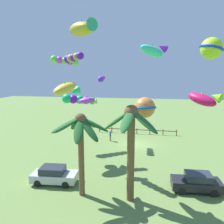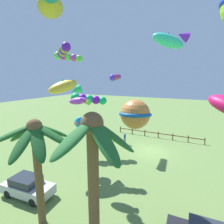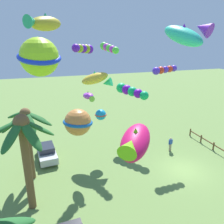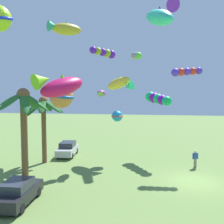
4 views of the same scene
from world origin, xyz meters
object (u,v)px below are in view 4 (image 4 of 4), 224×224
Objects in this scene: palm_tree_2 at (44,112)px; kite_fish_3 at (60,86)px; kite_fish_7 at (101,93)px; kite_fish_8 at (161,15)px; spectator_0 at (195,159)px; kite_ball_2 at (61,97)px; kite_tube_0 at (157,99)px; kite_tube_5 at (186,72)px; parked_car_1 at (68,149)px; palm_tree_0 at (23,112)px; kite_tube_1 at (136,56)px; kite_fish_4 at (65,29)px; kite_ball_10 at (117,116)px; kite_tube_6 at (104,53)px; kite_fish_9 at (120,84)px; parked_car_0 at (18,192)px.

kite_fish_3 is at bearing -151.16° from palm_tree_2.
kite_fish_8 reaches higher than kite_fish_7.
kite_ball_2 is at bearing 115.43° from spectator_0.
kite_tube_0 is at bearing -69.88° from palm_tree_2.
kite_tube_5 is at bearing -134.64° from kite_tube_0.
parked_car_1 is 2.03× the size of kite_fish_7.
palm_tree_0 is 3.89m from palm_tree_2.
kite_fish_4 is (-4.46, 6.54, 2.04)m from kite_tube_1.
palm_tree_0 is 4.27× the size of kite_ball_10.
kite_tube_0 is 1.22× the size of kite_fish_3.
kite_fish_3 reaches higher than kite_ball_10.
kite_fish_3 is 12.12m from kite_fish_4.
kite_ball_2 is at bearing -102.07° from palm_tree_0.
kite_fish_4 is 12.19m from kite_tube_5.
kite_ball_2 is (-5.18, 10.90, 5.78)m from spectator_0.
palm_tree_0 is at bearing 138.98° from kite_tube_6.
parked_car_1 is at bearing 83.32° from kite_tube_5.
kite_fish_9 is (3.36, 7.42, 7.08)m from spectator_0.
palm_tree_2 is 2.26× the size of kite_tube_5.
kite_tube_6 is 1.31× the size of kite_fish_7.
kite_fish_8 is (-5.18, -10.95, 7.10)m from palm_tree_2.
parked_car_0 is (-9.01, -2.30, -4.30)m from palm_tree_2.
kite_fish_7 reaches higher than parked_car_1.
kite_tube_0 is 1.56× the size of kite_ball_2.
spectator_0 reaches higher than parked_car_1.
kite_fish_4 is at bearing 15.66° from kite_ball_2.
kite_tube_0 is at bearing 45.36° from kite_tube_5.
palm_tree_0 is at bearing 137.84° from kite_fish_9.
kite_fish_8 is 1.01× the size of kite_fish_9.
kite_fish_9 reaches higher than kite_ball_2.
spectator_0 is 0.49× the size of kite_fish_4.
kite_ball_10 is (6.80, -3.41, -2.06)m from kite_ball_2.
kite_tube_6 reaches higher than kite_tube_0.
palm_tree_0 is 2.01× the size of kite_fish_9.
kite_tube_1 is at bearing -53.32° from kite_tube_6.
kite_tube_1 reaches higher than kite_fish_3.
kite_fish_9 is at bearing -6.91° from kite_fish_3.
palm_tree_2 is 3.85× the size of kite_ball_10.
kite_fish_9 is (9.09, 3.90, -4.25)m from kite_fish_8.
kite_tube_6 is at bearing 83.35° from kite_tube_5.
kite_tube_6 is (-0.49, -4.17, 10.26)m from parked_car_1.
kite_fish_3 is at bearing 157.80° from kite_tube_0.
kite_tube_0 is (13.05, -8.73, 5.54)m from parked_car_0.
kite_fish_3 is (-14.63, 3.31, -3.71)m from kite_tube_1.
kite_tube_1 is 1.54× the size of kite_fish_7.
kite_tube_6 reaches higher than kite_fish_9.
kite_fish_8 is at bearing -130.37° from parked_car_1.
kite_fish_4 is (10.16, 3.23, 5.75)m from kite_fish_3.
parked_car_1 is at bearing 4.51° from parked_car_0.
kite_fish_8 is (-6.27, -5.40, 5.29)m from kite_fish_7.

